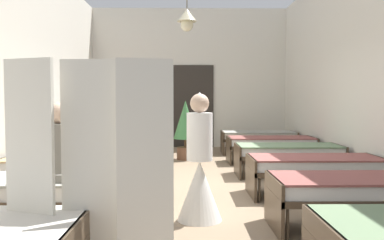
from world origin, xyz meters
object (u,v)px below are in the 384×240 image
object	(u,v)px
potted_plant	(185,125)
patient_seated_primary	(59,151)
bed_right_row_3	(288,152)
bed_left_row_4	(110,143)
privacy_screen	(88,175)
bed_right_row_1	(360,189)
bed_right_row_4	(271,143)
bed_left_row_2	(70,166)
bed_left_row_5	(121,137)
bed_right_row_5	(258,137)
bed_left_row_1	(29,190)
nurse_near_aisle	(200,175)
bed_right_row_2	(315,166)
bed_left_row_3	(94,152)

from	to	relation	value
potted_plant	patient_seated_primary	bearing A→B (deg)	-104.15
bed_right_row_3	potted_plant	world-z (taller)	potted_plant
bed_left_row_4	privacy_screen	distance (m)	5.98
patient_seated_primary	privacy_screen	distance (m)	1.36
bed_right_row_1	bed_right_row_4	xyz separation A→B (m)	(0.00, 4.59, 0.00)
bed_left_row_4	bed_right_row_4	size ratio (longest dim) A/B	1.00
privacy_screen	potted_plant	bearing A→B (deg)	87.39
bed_left_row_2	bed_left_row_5	xyz separation A→B (m)	(0.00, 4.59, 0.00)
bed_right_row_5	privacy_screen	size ratio (longest dim) A/B	1.12
bed_left_row_1	bed_left_row_5	world-z (taller)	same
nurse_near_aisle	bed_left_row_2	bearing A→B (deg)	-75.96
bed_left_row_2	bed_left_row_4	xyz separation A→B (m)	(0.00, 3.06, 0.00)
bed_right_row_1	potted_plant	bearing A→B (deg)	110.31
bed_right_row_3	bed_right_row_4	world-z (taller)	same
bed_left_row_4	bed_left_row_1	bearing A→B (deg)	-90.00
bed_right_row_1	bed_right_row_2	distance (m)	1.53
patient_seated_primary	privacy_screen	xyz separation A→B (m)	(0.60, -1.22, -0.02)
bed_right_row_3	potted_plant	bearing A→B (deg)	132.79
bed_left_row_3	bed_right_row_4	xyz separation A→B (m)	(3.54, 1.53, 0.00)
bed_right_row_1	bed_left_row_3	size ratio (longest dim) A/B	1.00
bed_left_row_3	bed_left_row_4	size ratio (longest dim) A/B	1.00
bed_left_row_3	nurse_near_aisle	distance (m)	3.25
bed_right_row_1	nurse_near_aisle	bearing A→B (deg)	167.78
bed_left_row_1	privacy_screen	xyz separation A→B (m)	(0.95, -1.30, 0.41)
patient_seated_primary	bed_right_row_2	bearing A→B (deg)	26.73
bed_left_row_3	bed_right_row_5	distance (m)	4.68
patient_seated_primary	potted_plant	distance (m)	5.33
bed_left_row_3	bed_left_row_5	size ratio (longest dim) A/B	1.00
bed_right_row_2	bed_left_row_5	bearing A→B (deg)	127.66
bed_right_row_4	nurse_near_aisle	xyz separation A→B (m)	(-1.71, -4.22, 0.09)
nurse_near_aisle	patient_seated_primary	distance (m)	1.58
bed_right_row_4	privacy_screen	xyz separation A→B (m)	(-2.59, -5.89, 0.41)
bed_left_row_4	bed_left_row_5	bearing A→B (deg)	90.00
bed_right_row_1	bed_left_row_3	distance (m)	4.68
bed_right_row_3	privacy_screen	distance (m)	5.09
bed_right_row_4	bed_left_row_5	xyz separation A→B (m)	(-3.54, 1.53, 0.00)
nurse_near_aisle	privacy_screen	bearing A→B (deg)	18.77
bed_right_row_1	bed_right_row_3	bearing A→B (deg)	90.00
bed_right_row_3	bed_left_row_3	bearing A→B (deg)	180.00
bed_left_row_3	bed_left_row_4	world-z (taller)	same
bed_left_row_4	bed_right_row_1	bearing A→B (deg)	-52.34
bed_right_row_4	bed_left_row_5	world-z (taller)	same
bed_left_row_2	privacy_screen	size ratio (longest dim) A/B	1.12
bed_right_row_4	bed_right_row_5	world-z (taller)	same
bed_left_row_3	patient_seated_primary	size ratio (longest dim) A/B	2.37
bed_left_row_1	bed_right_row_4	size ratio (longest dim) A/B	1.00
nurse_near_aisle	patient_seated_primary	bearing A→B (deg)	-26.68
bed_left_row_3	patient_seated_primary	xyz separation A→B (m)	(0.35, -3.14, 0.43)
bed_left_row_1	bed_right_row_2	distance (m)	3.86
bed_right_row_2	potted_plant	distance (m)	4.05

